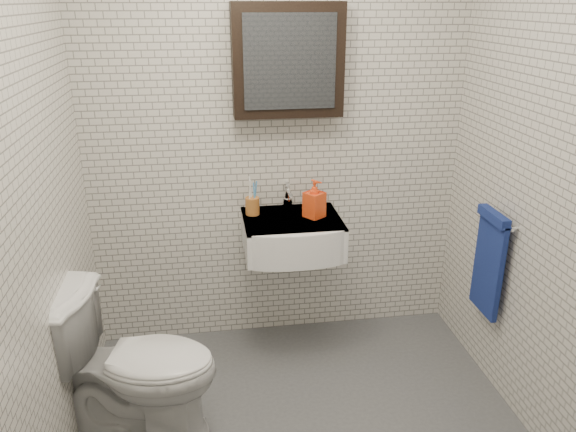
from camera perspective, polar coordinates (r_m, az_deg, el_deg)
The scene contains 8 objects.
room_shell at distance 2.25m, azimuth 2.30°, elevation 7.20°, with size 2.22×2.02×2.51m.
washbasin at distance 3.18m, azimuth 0.51°, elevation -2.04°, with size 0.55×0.50×0.20m.
faucet at distance 3.30m, azimuth -0.02°, elevation 1.87°, with size 0.06×0.20×0.15m.
mirror_cabinet at distance 3.12m, azimuth -0.01°, elevation 15.50°, with size 0.60×0.15×0.60m.
towel_rail at distance 3.17m, azimuth 19.78°, elevation -4.10°, with size 0.09×0.30×0.58m.
toothbrush_cup at distance 3.22m, azimuth -3.63°, elevation 1.12°, with size 0.10×0.10×0.22m.
soap_bottle at distance 3.16m, azimuth 2.70°, elevation 1.77°, with size 0.10×0.10×0.22m, color orange.
toilet at distance 2.84m, azimuth -15.28°, elevation -14.41°, with size 0.44×0.77×0.79m, color white.
Camera 1 is at (-0.42, -2.15, 2.01)m, focal length 35.00 mm.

